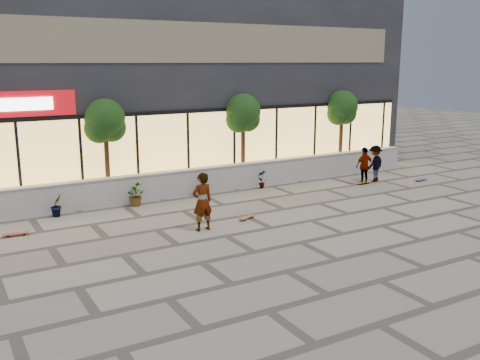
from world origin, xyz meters
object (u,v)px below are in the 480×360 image
tree_midwest (105,123)px  skateboard_left (16,234)px  tree_east (342,110)px  skateboard_center (247,217)px  tree_mideast (243,115)px  skater_right_near (364,166)px  skater_right_far (375,163)px  skateboard_right_near (364,182)px  skateboard_right_far (421,179)px  skater_center (202,202)px

tree_midwest → skateboard_left: (-3.75, -2.82, -2.91)m
tree_east → skateboard_center: (-8.18, -4.85, -2.91)m
tree_mideast → skater_right_near: 5.72m
skater_right_far → skateboard_right_near: skater_right_far is taller
tree_midwest → skateboard_left: 5.52m
tree_mideast → skateboard_center: bearing=-118.9°
skater_right_near → skateboard_right_far: bearing=162.8°
skater_center → skater_right_near: 9.32m
skateboard_center → skateboard_right_near: (7.18, 2.05, 0.01)m
skater_right_far → skateboard_center: size_ratio=2.11×
skateboard_left → skateboard_right_far: size_ratio=1.01×
skater_right_near → skateboard_left: bearing=0.5°
skater_right_near → skateboard_center: (-7.18, -2.06, -0.74)m
skater_center → skateboard_center: (1.83, 0.32, -0.86)m
skater_right_far → skateboard_right_near: 1.07m
tree_mideast → tree_east: bearing=0.0°
skateboard_right_near → skateboard_center: bearing=-173.5°
tree_mideast → skateboard_left: tree_mideast is taller
skater_center → skateboard_left: bearing=-27.2°
tree_midwest → skater_right_near: (10.50, -2.79, -2.17)m
tree_midwest → skater_center: 5.76m
skateboard_right_far → tree_east: bearing=111.2°
skater_right_near → skateboard_right_far: size_ratio=2.11×
tree_mideast → skateboard_center: tree_mideast is taller
skateboard_right_near → tree_midwest: bearing=155.6°
skater_center → skateboard_right_far: (11.67, 1.54, -0.86)m
skater_right_far → tree_mideast: bearing=-41.3°
tree_mideast → skater_center: (-4.51, -5.18, -2.05)m
skateboard_center → skater_center: bearing=166.3°
tree_east → skateboard_left: (-15.25, -2.82, -2.91)m
skater_right_near → skater_right_far: skater_right_near is taller
tree_midwest → skateboard_right_near: 11.25m
skateboard_left → skateboard_right_far: (16.91, -0.81, 0.00)m
skater_right_far → tree_midwest: bearing=-27.9°
skater_right_near → skateboard_left: (-14.25, -0.03, -0.74)m
tree_east → skater_right_far: tree_east is taller
skater_right_far → skateboard_left: skater_right_far is taller
tree_mideast → skateboard_right_near: (4.50, -2.80, -2.90)m
tree_mideast → skateboard_right_far: (7.16, -3.63, -2.91)m
skateboard_right_near → skateboard_right_far: size_ratio=1.09×
skater_right_near → tree_mideast: bearing=-31.5°
skater_center → tree_mideast: bearing=-134.1°
skater_center → skateboard_center: 2.05m
tree_east → skateboard_right_near: 4.16m
skateboard_right_near → skateboard_right_far: skateboard_right_near is taller
skater_right_near → skater_right_far: 0.79m
tree_midwest → skateboard_left: bearing=-143.0°
tree_east → skateboard_right_far: size_ratio=5.09×
skater_right_far → skateboard_right_far: 2.27m
skater_right_far → skateboard_left: size_ratio=2.10×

